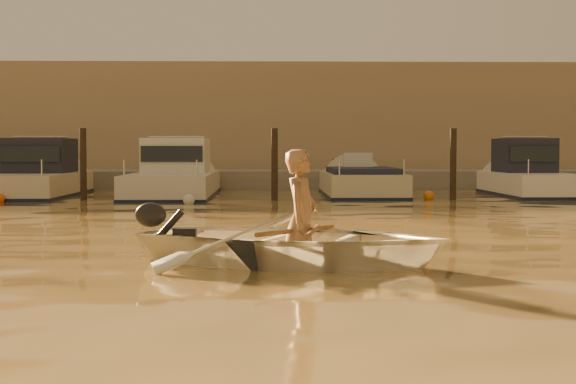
{
  "coord_description": "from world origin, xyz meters",
  "views": [
    {
      "loc": [
        -0.42,
        -10.73,
        1.44
      ],
      "look_at": [
        -0.08,
        3.21,
        0.75
      ],
      "focal_mm": 55.0,
      "sensor_mm": 36.0,
      "label": 1
    }
  ],
  "objects_px": {
    "moored_boat_1": "(36,175)",
    "moored_boat_4": "(529,175)",
    "dinghy": "(294,242)",
    "moored_boat_2": "(174,175)",
    "person": "(302,219)",
    "waterfront_building": "(276,126)",
    "moored_boat_3": "(361,188)"
  },
  "relations": [
    {
      "from": "person",
      "to": "moored_boat_3",
      "type": "bearing_deg",
      "value": 9.84
    },
    {
      "from": "moored_boat_1",
      "to": "moored_boat_2",
      "type": "height_order",
      "value": "same"
    },
    {
      "from": "moored_boat_1",
      "to": "moored_boat_3",
      "type": "relative_size",
      "value": 1.07
    },
    {
      "from": "person",
      "to": "moored_boat_4",
      "type": "bearing_deg",
      "value": -6.98
    },
    {
      "from": "moored_boat_4",
      "to": "person",
      "type": "bearing_deg",
      "value": -115.61
    },
    {
      "from": "dinghy",
      "to": "moored_boat_1",
      "type": "height_order",
      "value": "moored_boat_1"
    },
    {
      "from": "moored_boat_1",
      "to": "moored_boat_3",
      "type": "bearing_deg",
      "value": 0.0
    },
    {
      "from": "dinghy",
      "to": "moored_boat_2",
      "type": "height_order",
      "value": "moored_boat_2"
    },
    {
      "from": "person",
      "to": "moored_boat_2",
      "type": "bearing_deg",
      "value": 30.18
    },
    {
      "from": "moored_boat_1",
      "to": "waterfront_building",
      "type": "relative_size",
      "value": 0.15
    },
    {
      "from": "waterfront_building",
      "to": "moored_boat_3",
      "type": "bearing_deg",
      "value": -77.39
    },
    {
      "from": "person",
      "to": "waterfront_building",
      "type": "distance_m",
      "value": 26.88
    },
    {
      "from": "person",
      "to": "moored_boat_3",
      "type": "height_order",
      "value": "person"
    },
    {
      "from": "person",
      "to": "moored_boat_1",
      "type": "height_order",
      "value": "moored_boat_1"
    },
    {
      "from": "waterfront_building",
      "to": "moored_boat_2",
      "type": "bearing_deg",
      "value": -106.32
    },
    {
      "from": "person",
      "to": "moored_boat_3",
      "type": "relative_size",
      "value": 0.27
    },
    {
      "from": "dinghy",
      "to": "moored_boat_2",
      "type": "bearing_deg",
      "value": 29.87
    },
    {
      "from": "dinghy",
      "to": "moored_boat_2",
      "type": "relative_size",
      "value": 0.48
    },
    {
      "from": "person",
      "to": "waterfront_building",
      "type": "bearing_deg",
      "value": 18.66
    },
    {
      "from": "moored_boat_1",
      "to": "moored_boat_2",
      "type": "distance_m",
      "value": 4.17
    },
    {
      "from": "moored_boat_1",
      "to": "waterfront_building",
      "type": "height_order",
      "value": "waterfront_building"
    },
    {
      "from": "moored_boat_3",
      "to": "waterfront_building",
      "type": "bearing_deg",
      "value": 102.61
    },
    {
      "from": "person",
      "to": "moored_boat_2",
      "type": "distance_m",
      "value": 16.15
    },
    {
      "from": "moored_boat_1",
      "to": "moored_boat_4",
      "type": "height_order",
      "value": "same"
    },
    {
      "from": "waterfront_building",
      "to": "person",
      "type": "bearing_deg",
      "value": -89.98
    },
    {
      "from": "dinghy",
      "to": "person",
      "type": "relative_size",
      "value": 2.22
    },
    {
      "from": "dinghy",
      "to": "moored_boat_4",
      "type": "bearing_deg",
      "value": -7.3
    },
    {
      "from": "dinghy",
      "to": "person",
      "type": "height_order",
      "value": "person"
    },
    {
      "from": "dinghy",
      "to": "moored_boat_4",
      "type": "height_order",
      "value": "moored_boat_4"
    },
    {
      "from": "moored_boat_1",
      "to": "moored_boat_2",
      "type": "xyz_separation_m",
      "value": [
        4.17,
        0.0,
        0.0
      ]
    },
    {
      "from": "person",
      "to": "moored_boat_1",
      "type": "xyz_separation_m",
      "value": [
        -7.4,
        15.82,
        0.06
      ]
    },
    {
      "from": "dinghy",
      "to": "moored_boat_4",
      "type": "xyz_separation_m",
      "value": [
        7.68,
        15.79,
        0.35
      ]
    }
  ]
}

